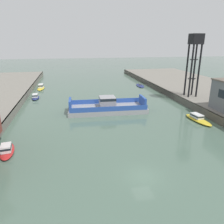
{
  "coord_description": "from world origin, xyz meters",
  "views": [
    {
      "loc": [
        -8.3,
        -21.82,
        15.85
      ],
      "look_at": [
        0.0,
        19.87,
        2.0
      ],
      "focal_mm": 34.88,
      "sensor_mm": 36.0,
      "label": 1
    }
  ],
  "objects_px": {
    "moored_boat_near_left": "(41,87)",
    "moored_boat_mid_right": "(35,97)",
    "moored_boat_far_left": "(7,150)",
    "moored_boat_far_right": "(198,119)",
    "crane_tower": "(195,50)",
    "moored_boat_mid_left": "(140,86)",
    "chain_ferry": "(107,107)"
  },
  "relations": [
    {
      "from": "moored_boat_near_left",
      "to": "moored_boat_mid_right",
      "type": "distance_m",
      "value": 14.19
    },
    {
      "from": "moored_boat_far_left",
      "to": "moored_boat_far_right",
      "type": "relative_size",
      "value": 0.75
    },
    {
      "from": "moored_boat_mid_right",
      "to": "crane_tower",
      "type": "xyz_separation_m",
      "value": [
        41.79,
        -12.14,
        13.21
      ]
    },
    {
      "from": "moored_boat_mid_right",
      "to": "moored_boat_far_left",
      "type": "xyz_separation_m",
      "value": [
        0.18,
        -33.01,
        0.01
      ]
    },
    {
      "from": "moored_boat_near_left",
      "to": "moored_boat_mid_left",
      "type": "xyz_separation_m",
      "value": [
        35.65,
        -2.35,
        -0.41
      ]
    },
    {
      "from": "moored_boat_far_right",
      "to": "crane_tower",
      "type": "distance_m",
      "value": 20.11
    },
    {
      "from": "chain_ferry",
      "to": "moored_boat_mid_right",
      "type": "bearing_deg",
      "value": 138.84
    },
    {
      "from": "moored_boat_mid_left",
      "to": "moored_boat_far_right",
      "type": "relative_size",
      "value": 1.0
    },
    {
      "from": "moored_boat_mid_right",
      "to": "crane_tower",
      "type": "bearing_deg",
      "value": -16.2
    },
    {
      "from": "moored_boat_mid_right",
      "to": "crane_tower",
      "type": "relative_size",
      "value": 0.37
    },
    {
      "from": "moored_boat_mid_left",
      "to": "moored_boat_far_right",
      "type": "bearing_deg",
      "value": -89.89
    },
    {
      "from": "moored_boat_near_left",
      "to": "moored_boat_far_left",
      "type": "height_order",
      "value": "moored_boat_near_left"
    },
    {
      "from": "moored_boat_near_left",
      "to": "moored_boat_mid_left",
      "type": "distance_m",
      "value": 35.73
    },
    {
      "from": "moored_boat_mid_right",
      "to": "moored_boat_far_right",
      "type": "bearing_deg",
      "value": -36.05
    },
    {
      "from": "moored_boat_mid_right",
      "to": "moored_boat_far_right",
      "type": "height_order",
      "value": "moored_boat_mid_right"
    },
    {
      "from": "moored_boat_near_left",
      "to": "crane_tower",
      "type": "bearing_deg",
      "value": -32.23
    },
    {
      "from": "moored_boat_mid_left",
      "to": "crane_tower",
      "type": "distance_m",
      "value": 28.22
    },
    {
      "from": "moored_boat_near_left",
      "to": "moored_boat_far_right",
      "type": "xyz_separation_m",
      "value": [
        35.72,
        -40.21,
        -0.09
      ]
    },
    {
      "from": "moored_boat_mid_right",
      "to": "moored_boat_far_right",
      "type": "relative_size",
      "value": 0.75
    },
    {
      "from": "crane_tower",
      "to": "moored_boat_near_left",
      "type": "bearing_deg",
      "value": 147.77
    },
    {
      "from": "moored_boat_far_right",
      "to": "moored_boat_far_left",
      "type": "bearing_deg",
      "value": -168.89
    },
    {
      "from": "chain_ferry",
      "to": "moored_boat_mid_left",
      "type": "xyz_separation_m",
      "value": [
        17.33,
        27.88,
        -0.91
      ]
    },
    {
      "from": "moored_boat_mid_left",
      "to": "moored_boat_mid_right",
      "type": "relative_size",
      "value": 1.33
    },
    {
      "from": "moored_boat_mid_right",
      "to": "chain_ferry",
      "type": "bearing_deg",
      "value": -41.16
    },
    {
      "from": "chain_ferry",
      "to": "moored_boat_far_left",
      "type": "relative_size",
      "value": 3.12
    },
    {
      "from": "chain_ferry",
      "to": "crane_tower",
      "type": "distance_m",
      "value": 26.92
    },
    {
      "from": "moored_boat_far_right",
      "to": "crane_tower",
      "type": "xyz_separation_m",
      "value": [
        6.04,
        13.89,
        13.23
      ]
    },
    {
      "from": "moored_boat_near_left",
      "to": "moored_boat_far_right",
      "type": "distance_m",
      "value": 53.79
    },
    {
      "from": "moored_boat_mid_left",
      "to": "moored_boat_far_left",
      "type": "relative_size",
      "value": 1.33
    },
    {
      "from": "moored_boat_near_left",
      "to": "crane_tower",
      "type": "distance_m",
      "value": 51.09
    },
    {
      "from": "moored_boat_near_left",
      "to": "crane_tower",
      "type": "relative_size",
      "value": 0.49
    },
    {
      "from": "chain_ferry",
      "to": "moored_boat_mid_left",
      "type": "bearing_deg",
      "value": 58.13
    }
  ]
}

